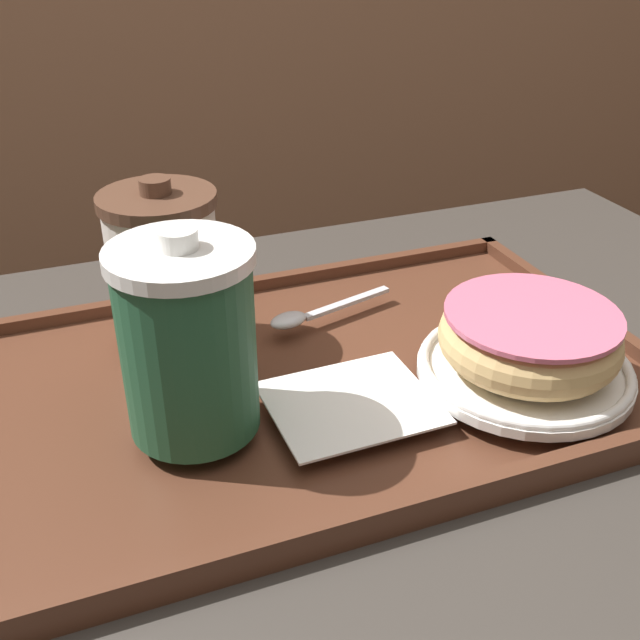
{
  "coord_description": "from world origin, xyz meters",
  "views": [
    {
      "loc": [
        -0.21,
        -0.45,
        1.11
      ],
      "look_at": [
        -0.03,
        0.03,
        0.82
      ],
      "focal_mm": 42.0,
      "sensor_mm": 36.0,
      "label": 1
    }
  ],
  "objects_px": {
    "coffee_cup_front": "(188,340)",
    "spoon": "(304,315)",
    "coffee_cup_rear": "(164,265)",
    "donut_chocolate_glazed": "(529,336)"
  },
  "relations": [
    {
      "from": "coffee_cup_rear",
      "to": "coffee_cup_front",
      "type": "bearing_deg",
      "value": -93.65
    },
    {
      "from": "coffee_cup_rear",
      "to": "spoon",
      "type": "xyz_separation_m",
      "value": [
        0.11,
        -0.02,
        -0.06
      ]
    },
    {
      "from": "coffee_cup_front",
      "to": "donut_chocolate_glazed",
      "type": "relative_size",
      "value": 1.07
    },
    {
      "from": "coffee_cup_front",
      "to": "coffee_cup_rear",
      "type": "bearing_deg",
      "value": 86.35
    },
    {
      "from": "coffee_cup_rear",
      "to": "donut_chocolate_glazed",
      "type": "xyz_separation_m",
      "value": [
        0.25,
        -0.17,
        -0.03
      ]
    },
    {
      "from": "coffee_cup_rear",
      "to": "donut_chocolate_glazed",
      "type": "distance_m",
      "value": 0.3
    },
    {
      "from": "coffee_cup_front",
      "to": "spoon",
      "type": "bearing_deg",
      "value": 42.22
    },
    {
      "from": "donut_chocolate_glazed",
      "to": "spoon",
      "type": "xyz_separation_m",
      "value": [
        -0.13,
        0.14,
        -0.03
      ]
    },
    {
      "from": "spoon",
      "to": "coffee_cup_front",
      "type": "bearing_deg",
      "value": 27.07
    },
    {
      "from": "spoon",
      "to": "coffee_cup_rear",
      "type": "bearing_deg",
      "value": -25.83
    }
  ]
}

